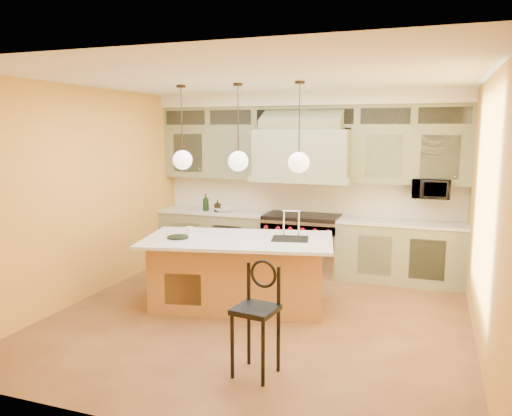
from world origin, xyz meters
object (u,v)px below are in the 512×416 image
at_px(range, 302,243).
at_px(counter_stool, 257,312).
at_px(kitchen_island, 239,271).
at_px(microwave, 431,189).

distance_m(range, counter_stool, 3.55).
height_order(kitchen_island, counter_stool, kitchen_island).
distance_m(range, microwave, 2.18).
bearing_deg(microwave, range, -176.88).
relative_size(kitchen_island, counter_stool, 2.43).
height_order(counter_stool, microwave, microwave).
xyz_separation_m(kitchen_island, counter_stool, (0.86, -1.72, 0.15)).
xyz_separation_m(range, kitchen_island, (-0.39, -1.79, -0.01)).
distance_m(counter_stool, microwave, 4.00).
relative_size(counter_stool, microwave, 2.01).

